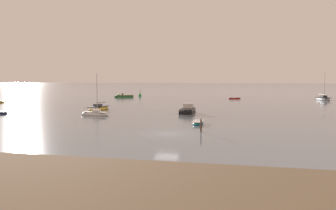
% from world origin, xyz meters
% --- Properties ---
extents(ground_plane, '(800.00, 800.00, 0.00)m').
position_xyz_m(ground_plane, '(0.00, 0.00, 0.00)').
color(ground_plane, slate).
extents(rowboat_moored_0, '(1.30, 3.63, 0.57)m').
position_xyz_m(rowboat_moored_0, '(1.80, 9.34, 0.15)').
color(rowboat_moored_0, '#197084').
rests_on(rowboat_moored_0, ground).
extents(sailboat_moored_0, '(5.17, 2.30, 5.59)m').
position_xyz_m(sailboat_moored_0, '(-15.98, 16.73, 0.24)').
color(sailboat_moored_0, white).
rests_on(sailboat_moored_0, ground).
extents(sailboat_moored_1, '(3.96, 7.09, 7.59)m').
position_xyz_m(sailboat_moored_1, '(25.67, 69.66, 0.33)').
color(sailboat_moored_1, gray).
rests_on(sailboat_moored_1, ground).
extents(rowboat_moored_3, '(3.90, 3.11, 0.60)m').
position_xyz_m(rowboat_moored_3, '(2.23, 70.41, 0.16)').
color(rowboat_moored_3, red).
rests_on(rowboat_moored_3, ground).
extents(motorboat_moored_1, '(2.60, 6.41, 2.37)m').
position_xyz_m(motorboat_moored_1, '(-2.47, 24.80, 0.36)').
color(motorboat_moored_1, black).
rests_on(motorboat_moored_1, ground).
extents(sailboat_moored_4, '(2.67, 6.47, 7.04)m').
position_xyz_m(sailboat_moored_4, '(-19.65, 26.35, 0.31)').
color(sailboat_moored_4, gold).
rests_on(sailboat_moored_4, ground).
extents(motorboat_moored_2, '(5.97, 4.67, 1.98)m').
position_xyz_m(motorboat_moored_2, '(-31.79, 70.41, 0.27)').
color(motorboat_moored_2, '#23602D').
rests_on(motorboat_moored_2, ground).
extents(channel_buoy, '(0.90, 0.90, 2.30)m').
position_xyz_m(channel_buoy, '(-28.73, 78.68, 0.46)').
color(channel_buoy, '#198C2D').
rests_on(channel_buoy, ground).
extents(mooring_post_left, '(0.22, 0.22, 1.66)m').
position_xyz_m(mooring_post_left, '(3.28, 2.34, 0.72)').
color(mooring_post_left, '#493323').
rests_on(mooring_post_left, ground).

